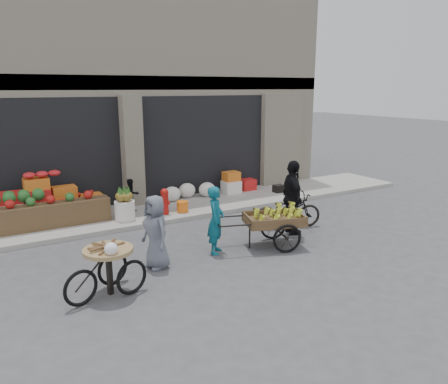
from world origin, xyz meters
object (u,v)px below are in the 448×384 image
cyclist (292,198)px  vendor_woman (216,220)px  fire_hydrant (165,200)px  bicycle (288,211)px  pineapple_bin (125,210)px  vendor_grey (156,232)px  banana_cart (272,218)px  tricycle_cart (108,264)px  seated_person (132,196)px  orange_bucket (182,207)px

cyclist → vendor_woman: bearing=113.5°
fire_hydrant → bicycle: 3.31m
pineapple_bin → cyclist: size_ratio=0.29×
vendor_woman → vendor_grey: vendor_grey is taller
bicycle → cyclist: size_ratio=0.95×
banana_cart → vendor_woman: vendor_woman is taller
fire_hydrant → vendor_grey: size_ratio=0.48×
vendor_woman → cyclist: bearing=-46.0°
banana_cart → vendor_grey: vendor_grey is taller
pineapple_bin → cyclist: bearing=-40.8°
tricycle_cart → banana_cart: bearing=-10.8°
pineapple_bin → vendor_woman: vendor_woman is taller
fire_hydrant → tricycle_cart: 4.50m
vendor_grey → bicycle: bearing=89.8°
seated_person → tricycle_cart: seated_person is taller
orange_bucket → banana_cart: 3.26m
seated_person → pineapple_bin: bearing=-133.7°
orange_bucket → bicycle: (1.84, -2.30, 0.18)m
seated_person → banana_cart: (1.89, -3.86, 0.07)m
banana_cart → orange_bucket: bearing=120.3°
fire_hydrant → vendor_woman: 2.91m
seated_person → banana_cart: bearing=-73.9°
cyclist → banana_cart: bearing=135.6°
banana_cart → tricycle_cart: 3.82m
orange_bucket → banana_cart: size_ratio=0.14×
seated_person → vendor_grey: vendor_grey is taller
fire_hydrant → cyclist: 3.50m
fire_hydrant → seated_person: (-0.70, 0.65, 0.08)m
banana_cart → vendor_woman: size_ratio=1.58×
pineapple_bin → cyclist: 4.31m
bicycle → orange_bucket: bearing=58.0°
orange_bucket → vendor_grey: size_ratio=0.22×
orange_bucket → bicycle: bearing=-51.3°
tricycle_cart → vendor_grey: vendor_grey is taller
seated_person → vendor_woman: bearing=-89.9°
seated_person → bicycle: (3.04, -3.00, -0.13)m
orange_bucket → cyclist: bearing=-58.7°
tricycle_cart → cyclist: bearing=-6.6°
seated_person → banana_cart: seated_person is taller
fire_hydrant → seated_person: seated_person is taller
orange_bucket → bicycle: size_ratio=0.19×
fire_hydrant → banana_cart: 3.43m
seated_person → tricycle_cart: (-1.90, -4.31, -0.02)m
pineapple_bin → seated_person: bearing=56.3°
orange_bucket → vendor_woman: bearing=-101.2°
bicycle → tricycle_cart: bearing=124.3°
pineapple_bin → orange_bucket: bearing=-3.6°
orange_bucket → pineapple_bin: bearing=176.4°
vendor_grey → pineapple_bin: bearing=163.3°
vendor_grey → cyclist: size_ratio=0.82×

